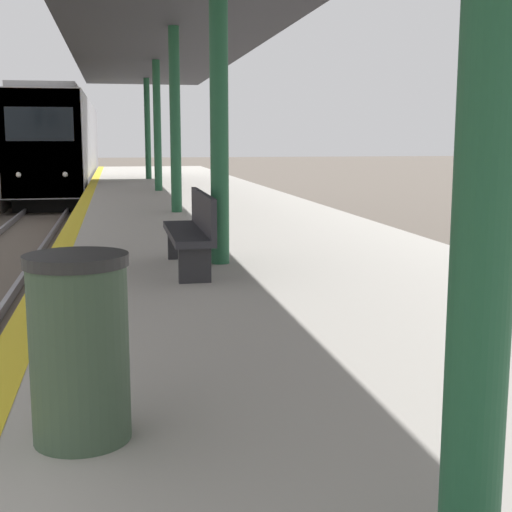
# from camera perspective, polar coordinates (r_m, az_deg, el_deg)

# --- Properties ---
(train) EXTENTS (2.76, 21.29, 4.51)m
(train) POSITION_cam_1_polar(r_m,az_deg,el_deg) (35.62, -15.20, 8.58)
(train) COLOR black
(train) RESTS_ON ground
(station_canopy) EXTENTS (4.68, 32.35, 4.03)m
(station_canopy) POSITION_cam_1_polar(r_m,az_deg,el_deg) (15.43, -6.62, 17.96)
(station_canopy) COLOR #1E5133
(station_canopy) RESTS_ON platform_right
(trash_bin) EXTENTS (0.53, 0.53, 0.98)m
(trash_bin) POSITION_cam_1_polar(r_m,az_deg,el_deg) (3.78, -13.94, -7.13)
(trash_bin) COLOR #384C38
(trash_bin) RESTS_ON platform_right
(bench) EXTENTS (0.44, 1.98, 0.92)m
(bench) POSITION_cam_1_polar(r_m,az_deg,el_deg) (8.47, -5.07, 2.22)
(bench) COLOR #28282D
(bench) RESTS_ON platform_right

